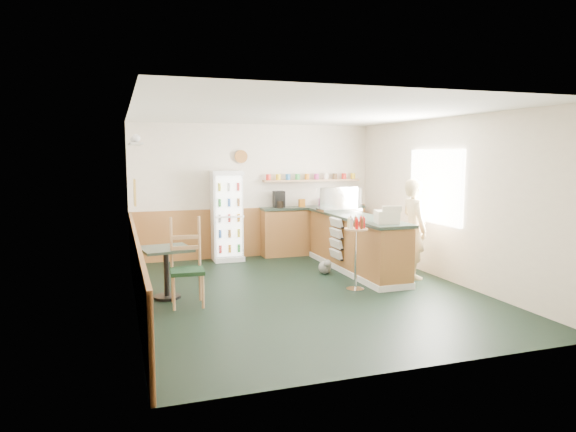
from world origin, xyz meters
name	(u,v)px	position (x,y,z in m)	size (l,w,h in m)	color
ground	(306,292)	(0.00, 0.00, 0.00)	(6.00, 6.00, 0.00)	black
room_envelope	(277,190)	(-0.23, 0.73, 1.52)	(5.04, 6.02, 2.72)	beige
service_counter	(355,246)	(1.35, 1.07, 0.46)	(0.68, 3.01, 1.01)	#925D2F
back_counter	(312,228)	(1.19, 2.80, 0.55)	(2.24, 0.42, 1.69)	#925D2F
drinks_fridge	(227,216)	(-0.65, 2.74, 0.89)	(0.58, 0.52, 1.77)	white
display_case	(339,200)	(1.35, 1.81, 1.23)	(0.79, 0.41, 0.45)	silver
cash_register	(387,217)	(1.35, -0.03, 1.11)	(0.34, 0.36, 0.20)	beige
shopkeeper	(414,229)	(2.05, 0.28, 0.84)	(0.56, 0.41, 1.69)	tan
condiment_stand	(356,242)	(0.77, -0.12, 0.75)	(0.36, 0.36, 1.13)	silver
newspaper_rack	(336,239)	(0.99, 1.12, 0.59)	(0.09, 0.47, 0.73)	black
cafe_table	(166,263)	(-2.05, 0.32, 0.53)	(0.78, 0.78, 0.75)	black
cafe_chair	(186,259)	(-1.81, -0.04, 0.64)	(0.48, 0.48, 1.22)	black
dog_doorstop	(325,267)	(0.74, 1.00, 0.13)	(0.23, 0.29, 0.27)	gray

